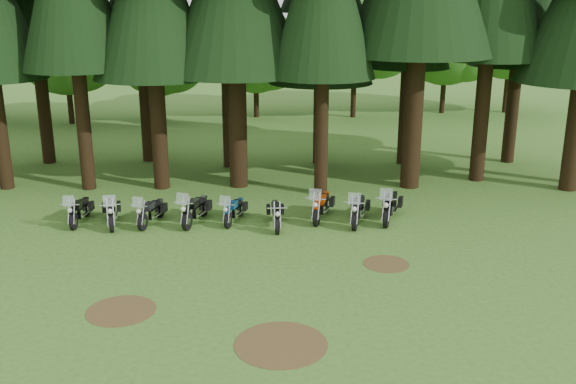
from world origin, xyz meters
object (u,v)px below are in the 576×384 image
at_px(motorcycle_0, 80,211).
at_px(motorcycle_3, 195,210).
at_px(motorcycle_6, 321,206).
at_px(motorcycle_7, 358,210).
at_px(motorcycle_5, 276,215).
at_px(motorcycle_8, 390,207).
at_px(motorcycle_1, 111,212).
at_px(motorcycle_2, 151,212).
at_px(motorcycle_4, 234,211).

relative_size(motorcycle_0, motorcycle_3, 0.94).
bearing_deg(motorcycle_6, motorcycle_7, -4.12).
height_order(motorcycle_3, motorcycle_5, motorcycle_3).
height_order(motorcycle_5, motorcycle_7, motorcycle_7).
relative_size(motorcycle_5, motorcycle_8, 0.90).
bearing_deg(motorcycle_1, motorcycle_6, -9.22).
height_order(motorcycle_2, motorcycle_8, motorcycle_8).
distance_m(motorcycle_3, motorcycle_6, 4.56).
bearing_deg(motorcycle_7, motorcycle_6, 174.51).
distance_m(motorcycle_2, motorcycle_4, 2.95).
bearing_deg(motorcycle_0, motorcycle_1, -9.30).
distance_m(motorcycle_4, motorcycle_7, 4.45).
bearing_deg(motorcycle_2, motorcycle_4, 17.91).
height_order(motorcycle_2, motorcycle_3, motorcycle_3).
bearing_deg(motorcycle_6, motorcycle_3, -159.17).
distance_m(motorcycle_1, motorcycle_2, 1.40).
bearing_deg(motorcycle_8, motorcycle_2, -159.98).
xyz_separation_m(motorcycle_0, motorcycle_5, (6.99, -0.93, -0.01)).
xyz_separation_m(motorcycle_1, motorcycle_2, (1.40, -0.01, -0.04)).
bearing_deg(motorcycle_4, motorcycle_6, 19.90).
bearing_deg(motorcycle_2, motorcycle_5, 9.86).
bearing_deg(motorcycle_0, motorcycle_7, 0.09).
bearing_deg(motorcycle_8, motorcycle_1, -159.82).
height_order(motorcycle_1, motorcycle_2, motorcycle_1).
xyz_separation_m(motorcycle_2, motorcycle_7, (7.37, -0.47, 0.05)).
relative_size(motorcycle_0, motorcycle_6, 0.93).
xyz_separation_m(motorcycle_1, motorcycle_7, (8.77, -0.48, 0.01)).
relative_size(motorcycle_4, motorcycle_5, 0.94).
height_order(motorcycle_1, motorcycle_7, motorcycle_7).
xyz_separation_m(motorcycle_1, motorcycle_6, (7.52, 0.07, 0.01)).
xyz_separation_m(motorcycle_3, motorcycle_4, (1.38, 0.02, -0.06)).
bearing_deg(motorcycle_2, motorcycle_7, 14.33).
xyz_separation_m(motorcycle_1, motorcycle_5, (5.82, -0.64, -0.03)).
relative_size(motorcycle_1, motorcycle_4, 1.14).
xyz_separation_m(motorcycle_1, motorcycle_8, (9.98, -0.24, 0.04)).
distance_m(motorcycle_3, motorcycle_8, 7.03).
height_order(motorcycle_0, motorcycle_5, motorcycle_0).
relative_size(motorcycle_3, motorcycle_6, 0.99).
bearing_deg(motorcycle_6, motorcycle_4, -158.96).
relative_size(motorcycle_6, motorcycle_7, 1.00).
distance_m(motorcycle_0, motorcycle_3, 4.15).
height_order(motorcycle_6, motorcycle_8, motorcycle_8).
bearing_deg(motorcycle_1, motorcycle_7, -12.87).
xyz_separation_m(motorcycle_0, motorcycle_7, (9.94, -0.77, 0.04)).
relative_size(motorcycle_0, motorcycle_5, 1.00).
bearing_deg(motorcycle_8, motorcycle_6, -165.61).
xyz_separation_m(motorcycle_1, motorcycle_4, (4.34, -0.01, -0.05)).
distance_m(motorcycle_2, motorcycle_3, 1.56).
relative_size(motorcycle_2, motorcycle_6, 0.90).
height_order(motorcycle_0, motorcycle_4, motorcycle_0).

